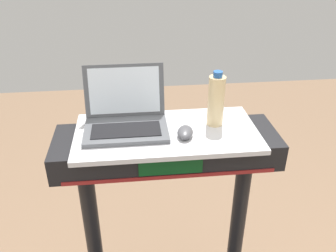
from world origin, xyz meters
The scene contains 4 objects.
desk_board centered at (0.00, 0.70, 1.18)m, with size 0.72×0.37×0.02m, color silver.
laptop centered at (-0.16, 0.75, 1.23)m, with size 0.33×0.27×0.23m.
computer_mouse centered at (0.07, 0.65, 1.20)m, with size 0.06×0.10×0.03m, color #4C4C51.
water_bottle centered at (0.20, 0.74, 1.29)m, with size 0.07×0.07×0.23m.
Camera 1 is at (-0.13, -0.52, 1.89)m, focal length 38.33 mm.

